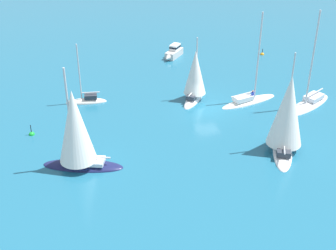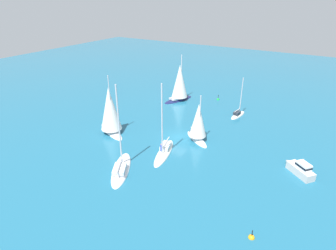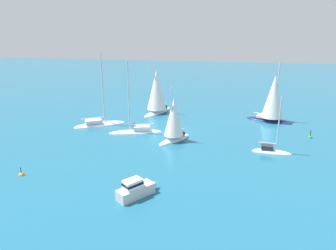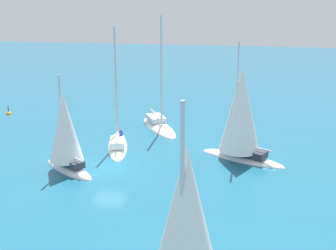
% 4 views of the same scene
% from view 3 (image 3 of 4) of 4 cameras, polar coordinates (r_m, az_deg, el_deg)
% --- Properties ---
extents(ground_plane, '(160.00, 160.00, 0.00)m').
position_cam_3_polar(ground_plane, '(46.35, 0.69, -1.39)').
color(ground_plane, '#1E607F').
extents(yacht, '(4.73, 7.31, 9.82)m').
position_cam_3_polar(yacht, '(55.33, -1.98, 5.67)').
color(yacht, white).
rests_on(yacht, ground).
extents(cabin_cruiser, '(3.73, 4.11, 1.81)m').
position_cam_3_polar(cabin_cruiser, '(30.48, -5.42, -11.05)').
color(cabin_cruiser, silver).
rests_on(cabin_cruiser, ground).
extents(yacht_1, '(4.50, 5.41, 7.78)m').
position_cam_3_polar(yacht_1, '(42.61, 1.06, 0.57)').
color(yacht_1, white).
rests_on(yacht_1, ground).
extents(sailboat, '(7.84, 5.67, 11.43)m').
position_cam_3_polar(sailboat, '(50.68, -11.94, 0.18)').
color(sailboat, white).
rests_on(sailboat, ground).
extents(yacht_2, '(7.68, 3.58, 10.70)m').
position_cam_3_polar(yacht_2, '(46.60, -5.64, -1.06)').
color(yacht_2, silver).
rests_on(yacht_2, ground).
extents(sloop, '(7.50, 4.33, 9.68)m').
position_cam_3_polar(sloop, '(53.25, 17.91, 4.17)').
color(sloop, '#191E4C').
rests_on(sloop, ground).
extents(sloop_1, '(4.79, 1.90, 7.43)m').
position_cam_3_polar(sloop_1, '(41.52, 17.64, -4.46)').
color(sloop_1, silver).
rests_on(sloop_1, ground).
extents(channel_buoy, '(0.59, 0.59, 1.37)m').
position_cam_3_polar(channel_buoy, '(48.57, 23.63, -2.03)').
color(channel_buoy, green).
rests_on(channel_buoy, ground).
extents(mooring_buoy, '(0.60, 0.60, 1.18)m').
position_cam_3_polar(mooring_buoy, '(37.56, -24.28, -8.01)').
color(mooring_buoy, orange).
rests_on(mooring_buoy, ground).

